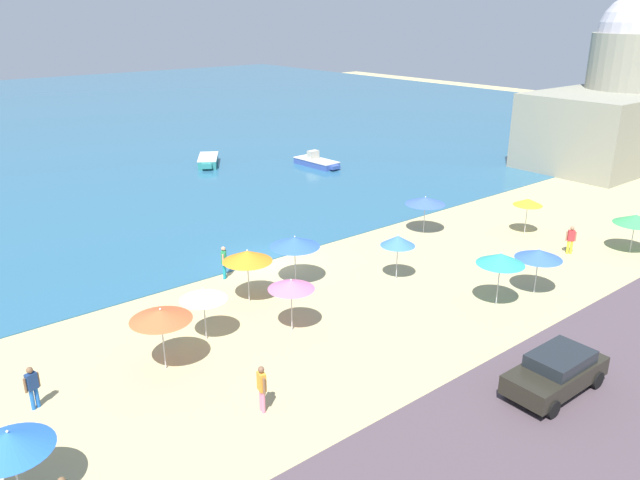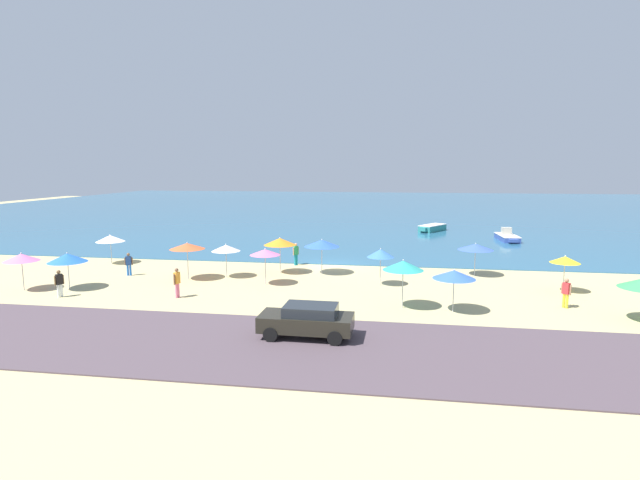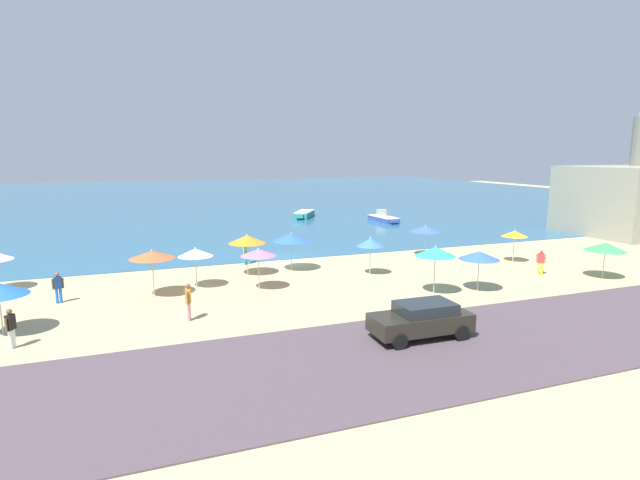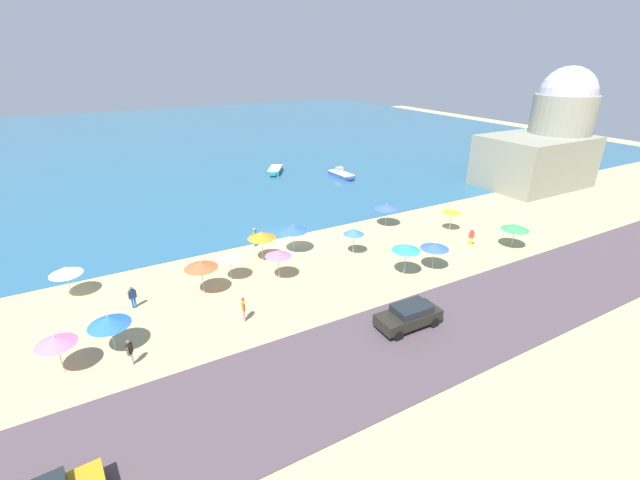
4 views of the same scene
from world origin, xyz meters
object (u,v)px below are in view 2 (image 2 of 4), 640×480
bather_0 (566,291)px  bather_2 (177,281)px  parked_car_1 (307,320)px  beach_umbrella_9 (280,242)px  bather_4 (59,282)px  beach_umbrella_2 (565,260)px  skiff_offshore (507,237)px  bather_3 (129,263)px  beach_umbrella_8 (476,247)px  beach_umbrella_4 (454,274)px  beach_umbrella_7 (187,246)px  beach_umbrella_12 (403,265)px  beach_umbrella_10 (110,238)px  beach_umbrella_6 (226,248)px  bather_1 (296,253)px  skiff_nearshore (432,228)px  beach_umbrella_11 (381,253)px  beach_umbrella_1 (67,258)px  beach_umbrella_0 (265,252)px  beach_umbrella_13 (21,257)px  beach_umbrella_5 (322,243)px

bather_0 → bather_2: size_ratio=0.93×
parked_car_1 → beach_umbrella_9: bearing=108.3°
bather_4 → parked_car_1: size_ratio=0.39×
beach_umbrella_2 → skiff_offshore: (1.17, 21.70, -1.63)m
bather_0 → bather_3: bather_0 is taller
beach_umbrella_8 → bather_0: size_ratio=1.49×
beach_umbrella_4 → skiff_offshore: size_ratio=0.48×
beach_umbrella_7 → beach_umbrella_12: size_ratio=0.96×
beach_umbrella_10 → skiff_offshore: beach_umbrella_10 is taller
bather_0 → beach_umbrella_12: bearing=-170.9°
bather_2 → beach_umbrella_10: bearing=137.1°
beach_umbrella_4 → beach_umbrella_6: size_ratio=0.99×
beach_umbrella_4 → parked_car_1: beach_umbrella_4 is taller
beach_umbrella_9 → bather_0: beach_umbrella_9 is taller
beach_umbrella_8 → bather_1: size_ratio=1.40×
skiff_nearshore → beach_umbrella_11: bearing=-100.3°
beach_umbrella_7 → skiff_offshore: size_ratio=0.54×
beach_umbrella_12 → bather_0: (8.73, 1.40, -1.44)m
beach_umbrella_1 → bather_2: beach_umbrella_1 is taller
beach_umbrella_1 → beach_umbrella_9: beach_umbrella_9 is taller
beach_umbrella_0 → beach_umbrella_12: size_ratio=0.89×
beach_umbrella_8 → bather_2: 20.09m
beach_umbrella_13 → bather_0: (31.85, 1.04, -1.15)m
bather_0 → skiff_nearshore: 31.94m
beach_umbrella_1 → beach_umbrella_10: bearing=104.3°
bather_2 → skiff_offshore: bearing=48.0°
beach_umbrella_9 → bather_1: 3.37m
beach_umbrella_12 → bather_3: size_ratio=1.66×
beach_umbrella_0 → beach_umbrella_10: bearing=160.3°
beach_umbrella_5 → bather_0: size_ratio=1.54×
beach_umbrella_7 → skiff_offshore: beach_umbrella_7 is taller
bather_1 → bather_3: size_ratio=1.07×
beach_umbrella_4 → skiff_offshore: beach_umbrella_4 is taller
beach_umbrella_8 → beach_umbrella_5: bearing=-174.6°
skiff_nearshore → beach_umbrella_10: bearing=-137.8°
beach_umbrella_10 → parked_car_1: beach_umbrella_10 is taller
beach_umbrella_1 → beach_umbrella_13: beach_umbrella_13 is taller
beach_umbrella_8 → skiff_offshore: bearing=71.8°
bather_1 → skiff_offshore: bather_1 is taller
beach_umbrella_12 → bather_2: bearing=179.3°
bather_1 → beach_umbrella_0: bearing=-95.7°
beach_umbrella_1 → bather_1: size_ratio=1.35×
beach_umbrella_1 → beach_umbrella_4: (23.16, -1.37, 0.02)m
beach_umbrella_1 → skiff_nearshore: bearing=52.8°
beach_umbrella_12 → beach_umbrella_13: (-23.12, 0.36, -0.29)m
beach_umbrella_5 → parked_car_1: bearing=-84.1°
beach_umbrella_5 → skiff_nearshore: (9.31, 24.96, -1.76)m
bather_0 → beach_umbrella_2: bearing=74.8°
beach_umbrella_13 → beach_umbrella_5: bearing=23.5°
beach_umbrella_0 → beach_umbrella_6: size_ratio=1.02×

